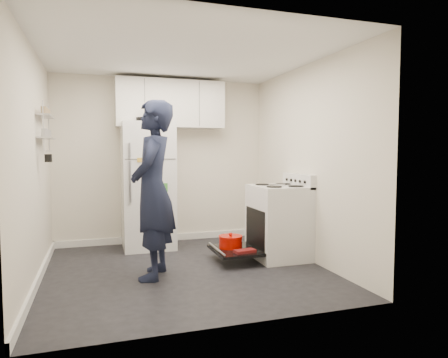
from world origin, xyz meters
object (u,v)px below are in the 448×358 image
object	(u,v)px
open_oven_door	(233,246)
refrigerator	(148,185)
electric_range	(278,222)
person	(153,189)

from	to	relation	value
open_oven_door	refrigerator	world-z (taller)	refrigerator
electric_range	open_oven_door	bearing A→B (deg)	176.36
electric_range	open_oven_door	distance (m)	0.67
refrigerator	person	world-z (taller)	person
person	refrigerator	bearing A→B (deg)	-166.08
electric_range	person	size ratio (longest dim) A/B	0.56
electric_range	person	xyz separation A→B (m)	(-1.66, -0.30, 0.51)
person	electric_range	bearing A→B (deg)	119.04
electric_range	refrigerator	xyz separation A→B (m)	(-1.54, 1.10, 0.44)
refrigerator	person	xyz separation A→B (m)	(-0.12, -1.40, 0.07)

